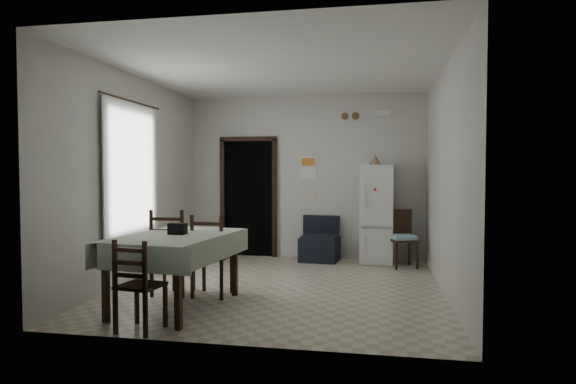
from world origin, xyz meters
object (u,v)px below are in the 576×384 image
(navy_seat, at_px, (320,239))
(dining_chair_far_right, at_px, (212,255))
(dining_chair_far_left, at_px, (173,251))
(corner_chair, at_px, (403,239))
(dining_table, at_px, (177,271))
(fridge, at_px, (378,214))
(dining_chair_near_head, at_px, (141,284))

(navy_seat, relative_size, dining_chair_far_right, 0.75)
(navy_seat, bearing_deg, dining_chair_far_left, -115.03)
(navy_seat, height_order, dining_chair_far_right, dining_chair_far_right)
(corner_chair, height_order, dining_table, corner_chair)
(corner_chair, xyz_separation_m, dining_table, (-2.65, -2.84, -0.05))
(fridge, bearing_deg, navy_seat, -174.11)
(dining_table, bearing_deg, dining_chair_near_head, -84.77)
(corner_chair, distance_m, dining_chair_near_head, 4.52)
(fridge, xyz_separation_m, dining_chair_far_left, (-2.54, -2.57, -0.29))
(dining_chair_far_right, bearing_deg, dining_table, 71.13)
(corner_chair, bearing_deg, dining_table, -149.46)
(dining_chair_near_head, bearing_deg, corner_chair, -118.34)
(dining_chair_far_left, xyz_separation_m, dining_chair_near_head, (0.28, -1.39, -0.09))
(navy_seat, height_order, dining_table, dining_table)
(dining_chair_near_head, bearing_deg, dining_chair_far_left, -70.74)
(fridge, distance_m, dining_table, 3.89)
(dining_table, bearing_deg, navy_seat, 74.71)
(dining_table, xyz_separation_m, dining_chair_far_left, (-0.30, 0.58, 0.12))
(navy_seat, xyz_separation_m, dining_table, (-1.26, -3.15, 0.03))
(fridge, xyz_separation_m, dining_table, (-2.24, -3.15, -0.41))
(dining_chair_far_right, bearing_deg, corner_chair, -135.36)
(dining_table, distance_m, dining_chair_far_left, 0.66)
(navy_seat, distance_m, dining_chair_near_head, 4.16)
(dining_chair_far_left, distance_m, dining_chair_near_head, 1.42)
(dining_table, xyz_separation_m, dining_chair_far_right, (0.22, 0.58, 0.09))
(fridge, height_order, dining_chair_near_head, fridge)
(fridge, bearing_deg, dining_table, -119.58)
(navy_seat, distance_m, corner_chair, 1.43)
(dining_chair_near_head, bearing_deg, navy_seat, -100.08)
(navy_seat, bearing_deg, fridge, 6.26)
(dining_chair_far_left, relative_size, dining_chair_far_right, 1.05)
(fridge, height_order, dining_table, fridge)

